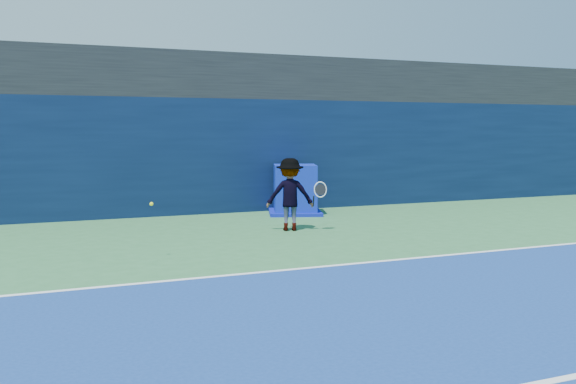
# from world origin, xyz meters

# --- Properties ---
(ground) EXTENTS (80.00, 80.00, 0.00)m
(ground) POSITION_xyz_m (0.00, 0.00, 0.00)
(ground) COLOR #306C3C
(ground) RESTS_ON ground
(baseline) EXTENTS (24.00, 0.10, 0.01)m
(baseline) POSITION_xyz_m (0.00, 3.00, 0.01)
(baseline) COLOR white
(baseline) RESTS_ON ground
(stadium_band) EXTENTS (36.00, 3.00, 1.20)m
(stadium_band) POSITION_xyz_m (0.00, 11.50, 3.60)
(stadium_band) COLOR black
(stadium_band) RESTS_ON back_wall_assembly
(back_wall_assembly) EXTENTS (36.00, 1.03, 3.00)m
(back_wall_assembly) POSITION_xyz_m (-0.00, 10.50, 1.50)
(back_wall_assembly) COLOR #0A1737
(back_wall_assembly) RESTS_ON ground
(equipment_cart) EXTENTS (1.71, 1.71, 1.29)m
(equipment_cart) POSITION_xyz_m (2.75, 9.17, 0.59)
(equipment_cart) COLOR #0B1EA5
(equipment_cart) RESTS_ON ground
(tennis_player) EXTENTS (1.31, 0.90, 1.58)m
(tennis_player) POSITION_xyz_m (1.55, 6.68, 0.79)
(tennis_player) COLOR silver
(tennis_player) RESTS_ON ground
(tennis_ball) EXTENTS (0.06, 0.06, 0.06)m
(tennis_ball) POSITION_xyz_m (-1.83, 4.77, 0.94)
(tennis_ball) COLOR yellow
(tennis_ball) RESTS_ON ground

